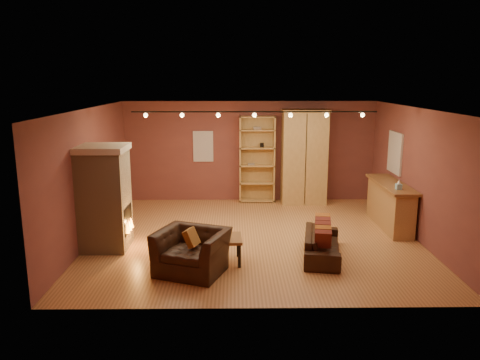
{
  "coord_description": "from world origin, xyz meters",
  "views": [
    {
      "loc": [
        -0.43,
        -9.76,
        3.41
      ],
      "look_at": [
        -0.31,
        0.2,
        1.24
      ],
      "focal_mm": 35.0,
      "sensor_mm": 36.0,
      "label": 1
    }
  ],
  "objects_px": {
    "bookcase": "(257,158)",
    "bar_counter": "(390,205)",
    "loveseat": "(322,239)",
    "armoire": "(304,157)",
    "armchair": "(192,244)",
    "fireplace": "(105,198)",
    "coffee_table": "(224,241)"
  },
  "relations": [
    {
      "from": "armoire",
      "to": "loveseat",
      "type": "xyz_separation_m",
      "value": [
        -0.21,
        -4.07,
        -0.95
      ]
    },
    {
      "from": "bookcase",
      "to": "fireplace",
      "type": "bearing_deg",
      "value": -131.07
    },
    {
      "from": "bookcase",
      "to": "bar_counter",
      "type": "distance_m",
      "value": 3.9
    },
    {
      "from": "bookcase",
      "to": "armchair",
      "type": "distance_m",
      "value": 5.23
    },
    {
      "from": "bookcase",
      "to": "armchair",
      "type": "xyz_separation_m",
      "value": [
        -1.4,
        -4.99,
        -0.7
      ]
    },
    {
      "from": "fireplace",
      "to": "coffee_table",
      "type": "xyz_separation_m",
      "value": [
        2.42,
        -0.82,
        -0.64
      ]
    },
    {
      "from": "loveseat",
      "to": "bar_counter",
      "type": "bearing_deg",
      "value": -35.77
    },
    {
      "from": "bar_counter",
      "to": "loveseat",
      "type": "relative_size",
      "value": 1.25
    },
    {
      "from": "bookcase",
      "to": "armoire",
      "type": "bearing_deg",
      "value": -9.01
    },
    {
      "from": "armchair",
      "to": "bar_counter",
      "type": "bearing_deg",
      "value": 51.15
    },
    {
      "from": "fireplace",
      "to": "bar_counter",
      "type": "relative_size",
      "value": 0.97
    },
    {
      "from": "coffee_table",
      "to": "armoire",
      "type": "bearing_deg",
      "value": 64.03
    },
    {
      "from": "armoire",
      "to": "loveseat",
      "type": "bearing_deg",
      "value": -92.97
    },
    {
      "from": "loveseat",
      "to": "armchair",
      "type": "height_order",
      "value": "armchair"
    },
    {
      "from": "fireplace",
      "to": "armoire",
      "type": "bearing_deg",
      "value": 37.83
    },
    {
      "from": "armchair",
      "to": "coffee_table",
      "type": "xyz_separation_m",
      "value": [
        0.57,
        0.45,
        -0.1
      ]
    },
    {
      "from": "armoire",
      "to": "coffee_table",
      "type": "relative_size",
      "value": 3.84
    },
    {
      "from": "bookcase",
      "to": "armoire",
      "type": "height_order",
      "value": "armoire"
    },
    {
      "from": "armchair",
      "to": "coffee_table",
      "type": "distance_m",
      "value": 0.74
    },
    {
      "from": "bar_counter",
      "to": "armchair",
      "type": "xyz_separation_m",
      "value": [
        -4.39,
        -2.6,
        -0.01
      ]
    },
    {
      "from": "loveseat",
      "to": "coffee_table",
      "type": "height_order",
      "value": "loveseat"
    },
    {
      "from": "loveseat",
      "to": "bookcase",
      "type": "bearing_deg",
      "value": 24.11
    },
    {
      "from": "bar_counter",
      "to": "armchair",
      "type": "height_order",
      "value": "bar_counter"
    },
    {
      "from": "armchair",
      "to": "loveseat",
      "type": "bearing_deg",
      "value": 36.91
    },
    {
      "from": "coffee_table",
      "to": "bar_counter",
      "type": "bearing_deg",
      "value": 29.29
    },
    {
      "from": "bar_counter",
      "to": "fireplace",
      "type": "bearing_deg",
      "value": -168.01
    },
    {
      "from": "bar_counter",
      "to": "armoire",
      "type": "bearing_deg",
      "value": 127.9
    },
    {
      "from": "bar_counter",
      "to": "loveseat",
      "type": "xyz_separation_m",
      "value": [
        -1.92,
        -1.87,
        -0.18
      ]
    },
    {
      "from": "fireplace",
      "to": "bar_counter",
      "type": "bearing_deg",
      "value": 11.99
    },
    {
      "from": "loveseat",
      "to": "armchair",
      "type": "relative_size",
      "value": 1.27
    },
    {
      "from": "fireplace",
      "to": "armoire",
      "type": "height_order",
      "value": "armoire"
    },
    {
      "from": "coffee_table",
      "to": "bookcase",
      "type": "bearing_deg",
      "value": 79.7
    }
  ]
}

